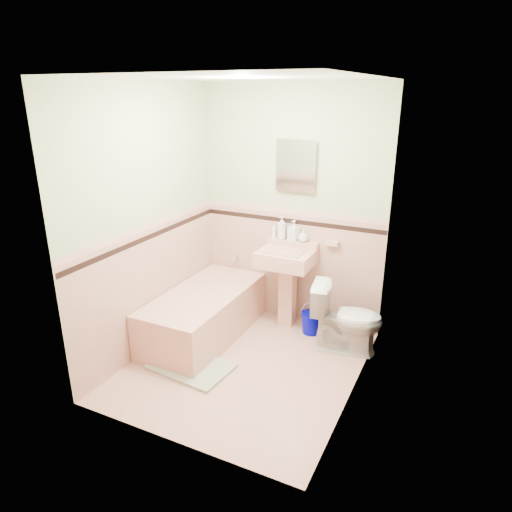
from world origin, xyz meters
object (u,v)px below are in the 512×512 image
at_px(medicine_cabinet, 296,166).
at_px(sink, 285,290).
at_px(soap_bottle_mid, 294,230).
at_px(soap_bottle_right, 303,236).
at_px(bucket, 312,323).
at_px(bathtub, 204,315).
at_px(shoe, 182,355).
at_px(soap_bottle_left, 282,228).
at_px(toilet, 347,318).

bearing_deg(medicine_cabinet, sink, -90.00).
bearing_deg(sink, soap_bottle_mid, 87.78).
distance_m(soap_bottle_right, bucket, 0.92).
height_order(bathtub, sink, sink).
relative_size(medicine_cabinet, shoe, 3.60).
bearing_deg(bucket, bathtub, -151.97).
bearing_deg(soap_bottle_left, toilet, -23.10).
relative_size(soap_bottle_right, toilet, 0.20).
xyz_separation_m(sink, toilet, (0.71, -0.18, -0.09)).
relative_size(soap_bottle_left, shoe, 1.82).
height_order(medicine_cabinet, soap_bottle_left, medicine_cabinet).
relative_size(sink, soap_bottle_right, 6.38).
xyz_separation_m(medicine_cabinet, shoe, (-0.62, -1.26, -1.64)).
bearing_deg(soap_bottle_mid, medicine_cabinet, 103.09).
relative_size(soap_bottle_left, bucket, 1.08).
xyz_separation_m(soap_bottle_mid, shoe, (-0.62, -1.23, -0.98)).
bearing_deg(soap_bottle_right, bucket, -43.58).
bearing_deg(soap_bottle_mid, toilet, -26.97).
distance_m(soap_bottle_mid, soap_bottle_right, 0.11).
relative_size(soap_bottle_left, soap_bottle_right, 1.79).
xyz_separation_m(medicine_cabinet, soap_bottle_mid, (0.01, -0.03, -0.66)).
xyz_separation_m(bathtub, shoe, (0.06, -0.52, -0.17)).
relative_size(soap_bottle_mid, soap_bottle_right, 1.61).
bearing_deg(soap_bottle_left, soap_bottle_right, 0.00).
height_order(bathtub, soap_bottle_right, soap_bottle_right).
relative_size(bathtub, shoe, 11.22).
relative_size(sink, soap_bottle_left, 3.55).
height_order(sink, medicine_cabinet, medicine_cabinet).
xyz_separation_m(soap_bottle_left, soap_bottle_mid, (0.14, 0.00, -0.01)).
bearing_deg(bathtub, bucket, 28.03).
bearing_deg(soap_bottle_right, bathtub, -138.08).
bearing_deg(soap_bottle_left, shoe, -111.68).
relative_size(bathtub, soap_bottle_mid, 6.85).
bearing_deg(toilet, soap_bottle_mid, 53.52).
xyz_separation_m(bathtub, soap_bottle_left, (0.55, 0.71, 0.82)).
xyz_separation_m(bathtub, bucket, (0.99, 0.52, -0.11)).
relative_size(soap_bottle_mid, toilet, 0.32).
xyz_separation_m(soap_bottle_left, bucket, (0.43, -0.19, -0.94)).
bearing_deg(medicine_cabinet, bucket, -35.17).
distance_m(bathtub, shoe, 0.55).
bearing_deg(soap_bottle_right, soap_bottle_mid, 180.00).
distance_m(medicine_cabinet, toilet, 1.58).
height_order(soap_bottle_mid, soap_bottle_right, soap_bottle_mid).
relative_size(bathtub, soap_bottle_left, 6.15).
bearing_deg(bathtub, soap_bottle_right, 41.92).
height_order(sink, soap_bottle_mid, soap_bottle_mid).
height_order(toilet, shoe, toilet).
xyz_separation_m(sink, soap_bottle_left, (-0.13, 0.18, 0.61)).
xyz_separation_m(medicine_cabinet, soap_bottle_left, (-0.13, -0.03, -0.65)).
relative_size(soap_bottle_mid, bucket, 0.97).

